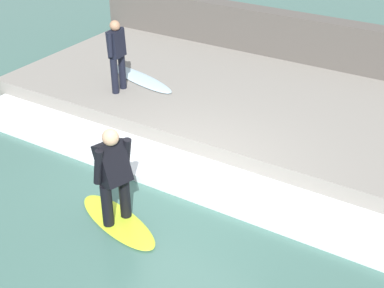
% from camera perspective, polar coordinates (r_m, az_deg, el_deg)
% --- Properties ---
extents(ground_plane, '(28.00, 28.00, 0.00)m').
position_cam_1_polar(ground_plane, '(8.78, -1.63, -5.28)').
color(ground_plane, '#426B60').
extents(concrete_ledge, '(4.40, 10.92, 0.41)m').
position_cam_1_polar(concrete_ledge, '(11.13, 7.45, 3.89)').
color(concrete_ledge, gray).
rests_on(concrete_ledge, ground_plane).
extents(back_wall, '(0.50, 11.46, 1.47)m').
position_cam_1_polar(back_wall, '(13.04, 12.24, 10.01)').
color(back_wall, '#544F49').
rests_on(back_wall, ground_plane).
extents(wave_foam_crest, '(1.10, 10.37, 0.12)m').
position_cam_1_polar(wave_foam_crest, '(9.08, -0.00, -3.48)').
color(wave_foam_crest, silver).
rests_on(wave_foam_crest, ground_plane).
extents(surfboard_riding, '(1.04, 1.80, 0.06)m').
position_cam_1_polar(surfboard_riding, '(8.23, -7.92, -8.15)').
color(surfboard_riding, '#BFE02D').
rests_on(surfboard_riding, ground_plane).
extents(surfer_riding, '(0.56, 0.54, 1.55)m').
position_cam_1_polar(surfer_riding, '(7.71, -8.38, -2.96)').
color(surfer_riding, black).
rests_on(surfer_riding, surfboard_riding).
extents(surfer_waiting_near, '(0.51, 0.25, 1.51)m').
position_cam_1_polar(surfer_waiting_near, '(11.08, -8.02, 9.67)').
color(surfer_waiting_near, black).
rests_on(surfer_waiting_near, concrete_ledge).
extents(surfboard_waiting_near, '(1.03, 2.09, 0.06)m').
position_cam_1_polar(surfboard_waiting_near, '(11.85, -5.49, 6.95)').
color(surfboard_waiting_near, silver).
rests_on(surfboard_waiting_near, concrete_ledge).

